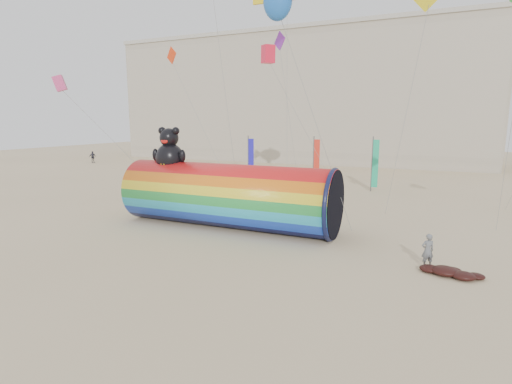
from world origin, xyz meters
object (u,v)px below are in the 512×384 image
at_px(hotel_building, 297,99).
at_px(windsock_assembly, 228,194).
at_px(fabric_bundle, 450,272).
at_px(kite_handler, 428,251).

height_order(hotel_building, windsock_assembly, hotel_building).
distance_m(windsock_assembly, fabric_bundle, 13.29).
xyz_separation_m(windsock_assembly, fabric_bundle, (12.73, -3.30, -1.93)).
xyz_separation_m(hotel_building, kite_handler, (22.23, -46.90, -9.52)).
height_order(hotel_building, kite_handler, hotel_building).
bearing_deg(fabric_bundle, kite_handler, 143.44).
bearing_deg(hotel_building, windsock_assembly, -76.71).
height_order(windsock_assembly, fabric_bundle, windsock_assembly).
bearing_deg(hotel_building, kite_handler, -64.63).
xyz_separation_m(hotel_building, windsock_assembly, (10.47, -44.31, -8.21)).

